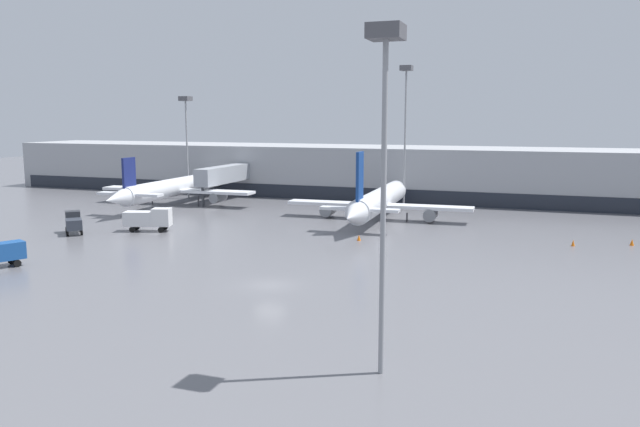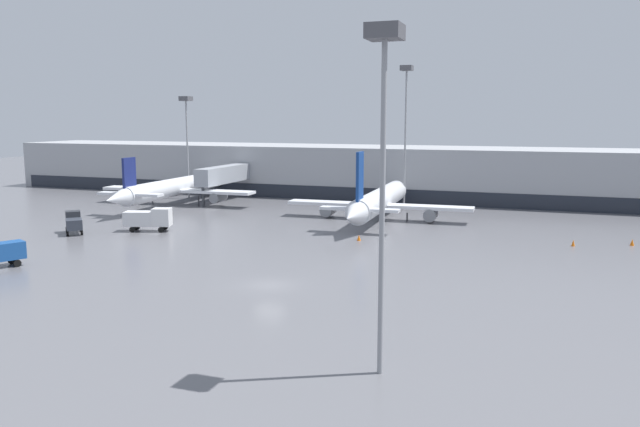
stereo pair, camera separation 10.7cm
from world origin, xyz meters
The scene contains 12 objects.
ground_plane centered at (0.00, 0.00, 0.00)m, with size 320.00×320.00×0.00m, color slate.
terminal_building centered at (-0.14, 61.91, 4.50)m, with size 160.00×30.97×9.00m.
parked_jet_0 centered at (-34.63, 40.24, 2.89)m, with size 26.61×37.26×8.50m.
parked_jet_1 centered at (0.06, 36.64, 2.59)m, with size 26.13×33.10×10.03m.
service_truck_0 centered at (-32.53, 13.78, 1.44)m, with size 4.14×4.22×2.66m.
service_truck_1 centered at (-24.80, 18.26, 1.66)m, with size 6.08×3.55×2.91m.
traffic_cone_0 centered at (31.21, 28.86, 0.37)m, with size 0.45×0.45×0.74m.
traffic_cone_1 centered at (1.71, 21.35, 0.34)m, with size 0.45×0.45×0.67m.
traffic_cone_2 centered at (25.01, 26.32, 0.36)m, with size 0.39×0.39×0.72m.
apron_light_mast_1 centered at (0.95, 49.53, 16.96)m, with size 1.80×1.80×22.04m.
apron_light_mast_2 centered at (-37.35, 48.16, 14.08)m, with size 1.80×1.80×17.77m.
apron_light_mast_3 centered at (13.40, -14.79, 14.84)m, with size 1.80×1.80×18.88m.
Camera 1 is at (21.30, -47.05, 14.10)m, focal length 35.00 mm.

